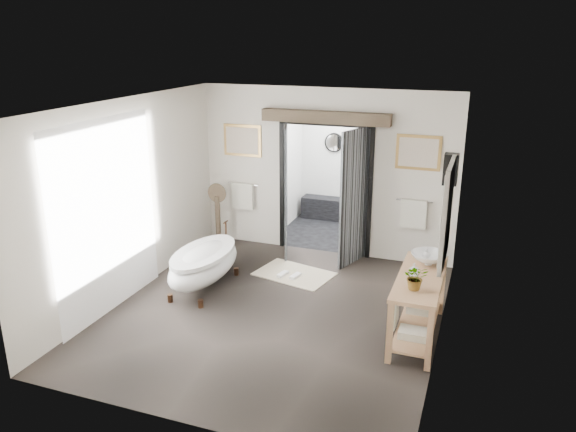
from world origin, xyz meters
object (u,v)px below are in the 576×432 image
(vanity, at_px, (417,301))
(basin, at_px, (429,259))
(clawfoot_tub, at_px, (204,263))
(rug, at_px, (294,274))

(vanity, xyz_separation_m, basin, (0.07, 0.43, 0.43))
(clawfoot_tub, bearing_deg, basin, 1.08)
(clawfoot_tub, bearing_deg, rug, 39.87)
(rug, bearing_deg, clawfoot_tub, -140.13)
(clawfoot_tub, distance_m, basin, 3.36)
(vanity, bearing_deg, basin, 80.46)
(rug, xyz_separation_m, basin, (2.18, -0.88, 0.92))
(vanity, distance_m, basin, 0.61)
(clawfoot_tub, xyz_separation_m, basin, (3.31, 0.06, 0.52))
(clawfoot_tub, distance_m, vanity, 3.26)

